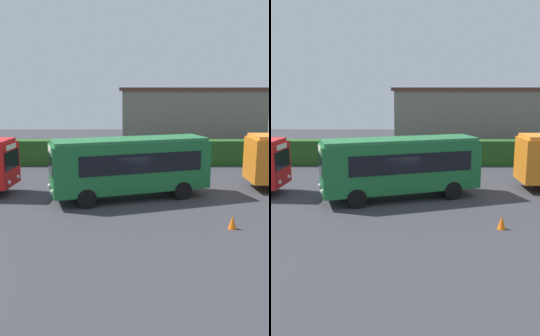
% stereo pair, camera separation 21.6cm
% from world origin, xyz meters
% --- Properties ---
extents(ground_plane, '(77.69, 77.69, 0.00)m').
position_xyz_m(ground_plane, '(0.00, 0.00, 0.00)').
color(ground_plane, '#38383D').
extents(bus_green, '(8.84, 4.83, 3.34)m').
position_xyz_m(bus_green, '(0.22, 0.24, 1.91)').
color(bus_green, '#19602D').
rests_on(bus_green, ground_plane).
extents(hedge_row, '(50.85, 1.42, 1.97)m').
position_xyz_m(hedge_row, '(0.00, 10.17, 0.99)').
color(hedge_row, '#26581E').
rests_on(hedge_row, ground_plane).
extents(depot_building, '(13.20, 6.95, 6.12)m').
position_xyz_m(depot_building, '(5.74, 16.51, 3.07)').
color(depot_building, slate).
rests_on(depot_building, ground_plane).
extents(traffic_cone, '(0.36, 0.36, 0.60)m').
position_xyz_m(traffic_cone, '(4.65, -4.52, 0.30)').
color(traffic_cone, orange).
rests_on(traffic_cone, ground_plane).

